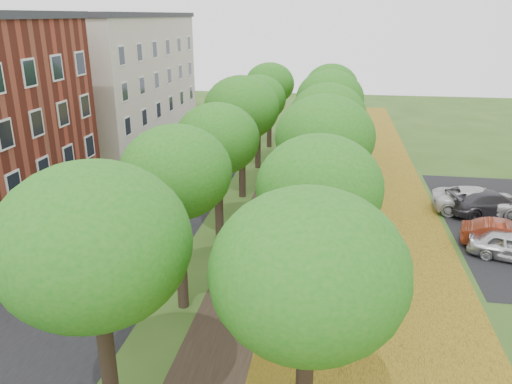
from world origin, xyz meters
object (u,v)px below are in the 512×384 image
at_px(car_red, 505,236).
at_px(car_grey, 492,203).
at_px(car_white, 480,201).
at_px(bench, 259,291).

relative_size(car_red, car_grey, 0.82).
bearing_deg(car_grey, car_red, 159.25).
bearing_deg(car_white, car_red, -176.49).
bearing_deg(bench, car_grey, -44.95).
bearing_deg(car_grey, car_white, 50.75).
distance_m(bench, car_white, 14.97).
distance_m(car_red, car_white, 4.47).
bearing_deg(car_grey, bench, 119.70).
relative_size(car_red, car_white, 0.78).
xyz_separation_m(car_red, car_white, (0.00, 4.47, 0.06)).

